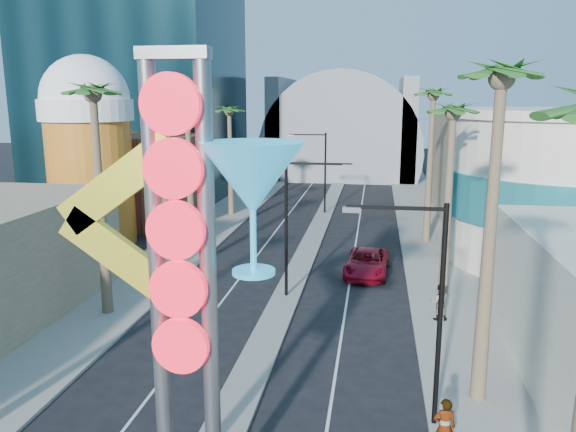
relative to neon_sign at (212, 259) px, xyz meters
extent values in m
cube|color=gray|center=(-10.32, 32.04, -7.23)|extent=(5.00, 100.00, 0.15)
cube|color=gray|center=(8.68, 32.04, -7.23)|extent=(5.00, 100.00, 0.15)
cube|color=gray|center=(-0.82, 35.04, -7.23)|extent=(1.60, 84.00, 0.15)
cube|color=brown|center=(-16.82, 35.04, -3.31)|extent=(10.00, 10.00, 8.00)
cube|color=#8F755C|center=(15.18, 45.04, -2.31)|extent=(10.00, 20.00, 10.00)
cylinder|color=#BA6218|center=(-17.82, 27.04, -2.31)|extent=(6.40, 6.40, 10.00)
cylinder|color=white|center=(-17.82, 27.04, 3.09)|extent=(7.00, 7.00, 1.60)
sphere|color=white|center=(-17.82, 27.04, 3.89)|extent=(6.60, 6.60, 6.60)
cylinder|color=beige|center=(17.18, 27.04, -2.31)|extent=(16.00, 16.00, 10.00)
cylinder|color=teal|center=(17.18, 27.04, -2.31)|extent=(16.60, 16.60, 3.00)
cylinder|color=slate|center=(-0.82, 69.04, -3.31)|extent=(22.00, 16.00, 22.00)
cube|color=slate|center=(-9.82, 69.04, -0.31)|extent=(2.00, 16.00, 14.00)
cube|color=slate|center=(8.18, 69.04, -0.31)|extent=(2.00, 16.00, 14.00)
cylinder|color=slate|center=(-1.52, 0.04, -0.81)|extent=(0.44, 0.44, 12.00)
cylinder|color=slate|center=(-0.12, 0.04, -0.81)|extent=(0.44, 0.44, 12.00)
cube|color=slate|center=(-0.82, 0.04, 5.09)|extent=(1.80, 0.50, 0.30)
cylinder|color=red|center=(-0.82, -0.31, 3.89)|extent=(1.50, 0.25, 1.50)
cylinder|color=red|center=(-0.82, -0.31, 2.34)|extent=(1.50, 0.25, 1.50)
cylinder|color=red|center=(-0.82, -0.31, 0.79)|extent=(1.50, 0.25, 1.50)
cylinder|color=red|center=(-0.82, -0.31, -0.76)|extent=(1.50, 0.25, 1.50)
cylinder|color=red|center=(-0.82, -0.31, -2.31)|extent=(1.50, 0.25, 1.50)
cube|color=yellow|center=(-2.42, 0.04, 1.89)|extent=(3.47, 0.25, 2.80)
cube|color=yellow|center=(-2.42, 0.04, -0.11)|extent=(3.47, 0.25, 2.80)
cone|color=#26A8DB|center=(1.08, 0.04, 2.09)|extent=(2.60, 2.60, 1.80)
cylinder|color=#26A8DB|center=(1.08, 0.04, 0.49)|extent=(0.16, 0.16, 1.60)
cylinder|color=#26A8DB|center=(1.08, 0.04, -0.31)|extent=(1.10, 1.10, 0.12)
cylinder|color=black|center=(-0.82, 17.04, -3.31)|extent=(0.18, 0.18, 8.00)
cube|color=black|center=(0.98, 17.04, 0.49)|extent=(3.60, 0.12, 0.12)
cube|color=slate|center=(2.58, 17.04, 0.39)|extent=(0.60, 0.25, 0.18)
cylinder|color=black|center=(-0.82, 41.04, -3.31)|extent=(0.18, 0.18, 8.00)
cube|color=black|center=(-2.62, 41.04, 0.49)|extent=(3.60, 0.12, 0.12)
cube|color=slate|center=(-4.22, 41.04, 0.39)|extent=(0.60, 0.25, 0.18)
cylinder|color=black|center=(6.38, 5.04, -3.31)|extent=(0.18, 0.18, 8.00)
cube|color=black|center=(4.76, 5.04, 0.49)|extent=(3.24, 0.12, 0.12)
cube|color=slate|center=(3.32, 5.04, 0.39)|extent=(0.60, 0.25, 0.18)
cylinder|color=brown|center=(-9.82, 13.04, -1.56)|extent=(0.40, 0.40, 11.50)
sphere|color=#1B521B|center=(-9.82, 13.04, 4.19)|extent=(2.40, 2.40, 2.40)
cylinder|color=brown|center=(-9.82, 27.04, -2.31)|extent=(0.40, 0.40, 10.00)
sphere|color=#1B521B|center=(-9.82, 27.04, 2.69)|extent=(2.40, 2.40, 2.40)
cylinder|color=brown|center=(-9.82, 39.04, -2.31)|extent=(0.40, 0.40, 10.00)
sphere|color=#1B521B|center=(-9.82, 39.04, 2.69)|extent=(2.40, 2.40, 2.40)
cylinder|color=brown|center=(8.18, 7.04, -1.31)|extent=(0.40, 0.40, 12.00)
sphere|color=#1B521B|center=(8.18, 7.04, 4.69)|extent=(2.40, 2.40, 2.40)
cylinder|color=brown|center=(8.18, 19.04, -2.06)|extent=(0.40, 0.40, 10.50)
sphere|color=#1B521B|center=(8.18, 19.04, 3.19)|extent=(2.40, 2.40, 2.40)
cylinder|color=brown|center=(8.18, 31.04, -1.56)|extent=(0.40, 0.40, 11.50)
sphere|color=#1B521B|center=(8.18, 31.04, 4.19)|extent=(2.40, 2.40, 2.40)
imported|color=maroon|center=(3.70, 22.13, -6.51)|extent=(3.05, 5.91, 1.59)
imported|color=gray|center=(6.48, 3.20, -6.17)|extent=(0.77, 0.55, 1.97)
imported|color=gray|center=(7.49, 14.67, -6.21)|extent=(0.96, 0.77, 1.89)
camera|label=1|loc=(4.08, -13.34, 4.05)|focal=35.00mm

